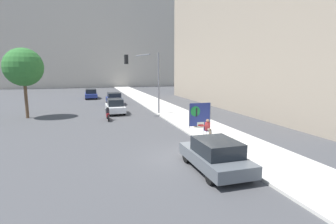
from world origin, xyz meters
TOP-DOWN VIEW (x-y plane):
  - ground_plane at (0.00, 0.00)m, footprint 160.00×160.00m
  - sidewalk_curb at (3.59, 15.00)m, footprint 3.73×90.00m
  - building_backdrop_far at (-2.00, 62.09)m, footprint 52.00×12.00m
  - building_backdrop_right at (14.90, 16.07)m, footprint 10.00×32.00m
  - seated_protester at (2.47, 3.12)m, footprint 0.97×0.77m
  - jogger_on_sidewalk at (2.96, 6.24)m, footprint 0.34×0.34m
  - protest_banner at (3.22, 6.11)m, footprint 1.79×0.06m
  - traffic_light_pole at (0.75, 12.97)m, footprint 3.49×3.25m
  - parked_car_curbside at (0.46, -1.82)m, footprint 1.89×4.13m
  - car_on_road_nearest at (-2.17, 15.18)m, footprint 1.70×4.24m
  - car_on_road_midblock at (-1.53, 22.58)m, footprint 1.84×4.24m
  - car_on_road_distant at (-4.28, 30.56)m, footprint 1.80×4.63m
  - motorcycle_on_road at (-3.19, 11.66)m, footprint 0.28×2.06m
  - street_tree_near_curb at (-10.25, 14.95)m, footprint 3.46×3.46m

SIDE VIEW (x-z plane):
  - ground_plane at x=0.00m, z-range 0.00..0.00m
  - sidewalk_curb at x=3.59m, z-range 0.00..0.13m
  - motorcycle_on_road at x=-3.19m, z-range -0.07..1.12m
  - parked_car_curbside at x=0.46m, z-range 0.00..1.43m
  - car_on_road_distant at x=-4.28m, z-range 0.00..1.48m
  - car_on_road_nearest at x=-2.17m, z-range -0.01..1.50m
  - car_on_road_midblock at x=-1.53m, z-range -0.01..1.50m
  - seated_protester at x=2.47m, z-range 0.17..1.35m
  - jogger_on_sidewalk at x=2.96m, z-range 0.14..1.85m
  - protest_banner at x=3.22m, z-range 0.18..2.03m
  - traffic_light_pole at x=0.75m, z-range 1.19..7.17m
  - street_tree_near_curb at x=-10.25m, z-range 1.46..7.88m
  - building_backdrop_right at x=14.90m, z-range 0.00..19.46m
  - building_backdrop_far at x=-2.00m, z-range 0.00..23.42m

